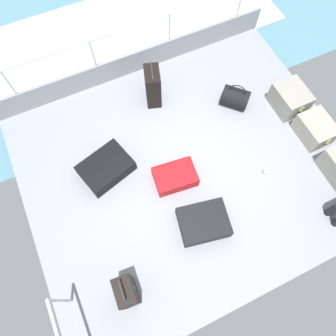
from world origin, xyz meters
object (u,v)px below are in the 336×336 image
(cargo_crate_1, at_px, (315,129))
(suitcase_3, at_px, (127,292))
(suitcase_1, at_px, (203,222))
(suitcase_2, at_px, (106,168))
(cargo_crate_0, at_px, (290,99))
(suitcase_0, at_px, (175,177))
(suitcase_4, at_px, (153,87))
(duffel_bag, at_px, (235,97))
(paper_cup, at_px, (265,172))

(cargo_crate_1, xyz_separation_m, suitcase_3, (1.03, -3.75, 0.18))
(suitcase_1, xyz_separation_m, suitcase_2, (-1.43, -0.99, -0.00))
(cargo_crate_0, distance_m, suitcase_0, 2.44)
(suitcase_2, height_order, suitcase_4, suitcase_4)
(cargo_crate_0, relative_size, suitcase_2, 0.68)
(cargo_crate_0, bearing_deg, suitcase_0, -79.74)
(suitcase_2, bearing_deg, duffel_bag, 96.34)
(suitcase_2, xyz_separation_m, paper_cup, (1.11, 2.29, -0.07))
(duffel_bag, height_order, paper_cup, duffel_bag)
(suitcase_4, xyz_separation_m, paper_cup, (2.08, 1.03, -0.30))
(cargo_crate_0, bearing_deg, suitcase_2, -92.80)
(suitcase_3, bearing_deg, suitcase_1, 107.50)
(suitcase_0, bearing_deg, cargo_crate_0, 100.26)
(cargo_crate_0, height_order, suitcase_0, cargo_crate_0)
(suitcase_0, relative_size, suitcase_4, 0.86)
(suitcase_0, xyz_separation_m, suitcase_3, (1.26, -1.29, 0.25))
(paper_cup, bearing_deg, suitcase_2, -115.98)
(suitcase_1, bearing_deg, cargo_crate_0, 118.51)
(cargo_crate_0, bearing_deg, duffel_bag, -118.28)
(suitcase_1, distance_m, duffel_bag, 2.29)
(suitcase_1, distance_m, paper_cup, 1.34)
(cargo_crate_0, distance_m, duffel_bag, 0.93)
(duffel_bag, bearing_deg, cargo_crate_0, 61.72)
(cargo_crate_0, relative_size, suitcase_3, 0.70)
(suitcase_2, relative_size, paper_cup, 9.13)
(cargo_crate_0, bearing_deg, cargo_crate_1, 4.98)
(cargo_crate_1, distance_m, suitcase_3, 3.90)
(suitcase_3, distance_m, suitcase_4, 3.26)
(suitcase_2, bearing_deg, suitcase_0, 57.28)
(suitcase_0, distance_m, suitcase_2, 1.10)
(suitcase_3, height_order, paper_cup, suitcase_3)
(suitcase_2, distance_m, duffel_bag, 2.52)
(suitcase_1, relative_size, paper_cup, 8.08)
(suitcase_1, height_order, suitcase_4, suitcase_4)
(suitcase_2, relative_size, suitcase_4, 1.12)
(suitcase_4, distance_m, duffel_bag, 1.44)
(cargo_crate_1, height_order, suitcase_1, cargo_crate_1)
(cargo_crate_0, xyz_separation_m, suitcase_1, (1.27, -2.34, -0.08))
(cargo_crate_0, distance_m, suitcase_2, 3.33)
(suitcase_3, relative_size, duffel_bag, 1.56)
(suitcase_2, distance_m, suitcase_3, 1.91)
(suitcase_1, bearing_deg, paper_cup, 103.74)
(suitcase_1, bearing_deg, suitcase_0, -175.63)
(cargo_crate_1, xyz_separation_m, suitcase_4, (-1.80, -2.13, 0.17))
(suitcase_0, height_order, suitcase_4, suitcase_4)
(cargo_crate_1, distance_m, suitcase_4, 2.80)
(suitcase_2, height_order, duffel_bag, duffel_bag)
(suitcase_0, bearing_deg, cargo_crate_1, 84.49)
(suitcase_4, distance_m, paper_cup, 2.34)
(suitcase_2, xyz_separation_m, suitcase_4, (-0.97, 1.25, 0.23))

